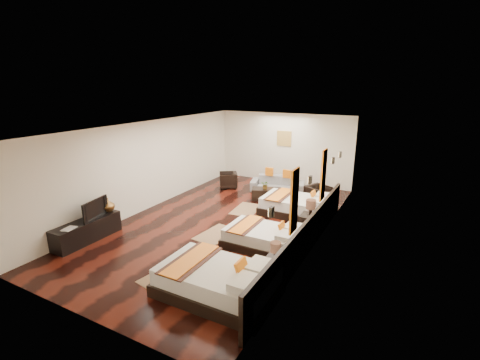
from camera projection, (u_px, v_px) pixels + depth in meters
The scene contains 30 objects.
floor at pixel (224, 222), 9.87m from camera, with size 5.50×9.50×0.01m, color black.
ceiling at pixel (223, 126), 9.10m from camera, with size 5.50×9.50×0.01m, color white.
back_wall at pixel (284, 148), 13.52m from camera, with size 5.50×0.01×2.80m, color silver.
left_wall at pixel (149, 165), 10.73m from camera, with size 0.01×9.50×2.80m, color silver.
right_wall at pixel (320, 190), 8.25m from camera, with size 0.01×9.50×2.80m, color silver.
headboard_panel at pixel (307, 237), 7.85m from camera, with size 0.08×6.60×0.90m, color black.
bed_near at pixel (218, 281), 6.40m from camera, with size 2.27×1.43×0.87m.
bed_mid at pixel (265, 238), 8.29m from camera, with size 1.94×1.22×0.74m.
bed_far at pixel (298, 206), 10.38m from camera, with size 2.15×1.35×0.82m.
nightstand_a at pixel (275, 266), 6.92m from camera, with size 0.42×0.42×0.83m.
nightstand_b at pixel (310, 222), 8.98m from camera, with size 0.49×0.49×0.98m.
jute_mat_near at pixel (170, 275), 7.10m from camera, with size 0.75×1.20×0.01m, color olive.
jute_mat_mid at pixel (216, 234), 9.05m from camera, with size 0.75×1.20×0.01m, color olive.
jute_mat_far at pixel (246, 209), 10.84m from camera, with size 0.75×1.20×0.01m, color olive.
tv_console at pixel (87, 230), 8.64m from camera, with size 0.50×1.80×0.55m, color black.
tv at pixel (93, 209), 8.64m from camera, with size 0.90×0.12×0.52m, color black.
book at pixel (65, 228), 8.07m from camera, with size 0.23×0.32×0.03m, color black.
figurine at pixel (108, 205), 9.12m from camera, with size 0.37×0.37×0.38m, color brown.
sofa at pixel (278, 184), 12.59m from camera, with size 1.97×0.77×0.58m, color slate.
armchair_left at pixel (228, 180), 13.02m from camera, with size 0.65×0.67×0.61m, color black.
armchair_right at pixel (318, 195), 11.25m from camera, with size 0.69×0.71×0.64m, color black.
coffee_table at pixel (266, 194), 11.72m from camera, with size 1.00×0.50×0.40m, color black.
table_plant at pixel (265, 185), 11.57m from camera, with size 0.27×0.24×0.30m, color #2B6020.
orange_panel_a at pixel (294, 201), 6.56m from camera, with size 0.04×0.40×1.30m, color #D86014.
orange_panel_b at pixel (323, 175), 8.43m from camera, with size 0.04×0.40×1.30m, color #D86014.
sconce_near at pixel (271, 212), 5.60m from camera, with size 0.07×0.12×0.18m.
sconce_mid at pixel (310, 180), 7.46m from camera, with size 0.07×0.12×0.18m.
sconce_far at pixel (333, 161), 9.33m from camera, with size 0.07×0.12×0.18m.
sconce_lounge at pixel (340, 155), 10.10m from camera, with size 0.07×0.12×0.18m.
gold_artwork at pixel (284, 138), 13.39m from camera, with size 0.60×0.04×0.60m, color #AD873F.
Camera 1 is at (4.70, -7.87, 3.91)m, focal length 25.21 mm.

